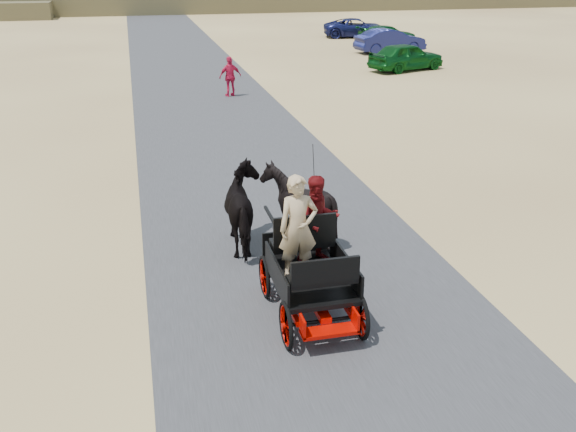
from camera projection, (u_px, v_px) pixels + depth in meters
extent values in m
plane|color=tan|center=(301.00, 271.00, 12.64)|extent=(140.00, 140.00, 0.00)
cube|color=#38383A|center=(301.00, 271.00, 12.64)|extent=(6.00, 140.00, 0.01)
cube|color=brown|center=(154.00, 1.00, 68.00)|extent=(140.00, 6.00, 2.40)
imported|color=black|center=(247.00, 209.00, 13.41)|extent=(0.91, 2.01, 1.70)
imported|color=black|center=(298.00, 205.00, 13.65)|extent=(1.37, 1.54, 1.70)
imported|color=tan|center=(298.00, 228.00, 10.54)|extent=(0.66, 0.43, 1.80)
imported|color=#660C0F|center=(318.00, 219.00, 11.18)|extent=(0.77, 0.60, 1.58)
imported|color=#C8163F|center=(230.00, 77.00, 27.93)|extent=(1.08, 0.64, 1.73)
imported|color=#0C4C19|center=(406.00, 56.00, 34.32)|extent=(4.62, 3.00, 1.46)
imported|color=navy|center=(390.00, 41.00, 40.56)|extent=(4.60, 2.02, 1.47)
imported|color=#0C4C19|center=(387.00, 35.00, 44.60)|extent=(4.39, 2.09, 1.24)
imported|color=navy|center=(357.00, 28.00, 48.16)|extent=(5.28, 3.14, 1.38)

